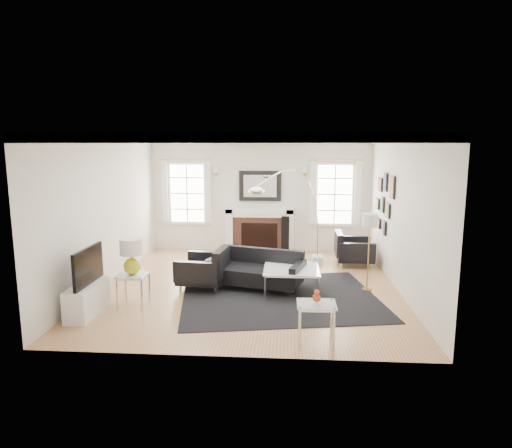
# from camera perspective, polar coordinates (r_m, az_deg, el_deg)

# --- Properties ---
(floor) EXTENTS (6.00, 6.00, 0.00)m
(floor) POSITION_cam_1_polar(r_m,az_deg,el_deg) (8.83, -0.70, -7.67)
(floor) COLOR #9A6C40
(floor) RESTS_ON ground
(back_wall) EXTENTS (5.50, 0.04, 2.80)m
(back_wall) POSITION_cam_1_polar(r_m,az_deg,el_deg) (11.48, 0.53, 3.56)
(back_wall) COLOR silver
(back_wall) RESTS_ON floor
(front_wall) EXTENTS (5.50, 0.04, 2.80)m
(front_wall) POSITION_cam_1_polar(r_m,az_deg,el_deg) (5.58, -3.29, -3.20)
(front_wall) COLOR silver
(front_wall) RESTS_ON floor
(left_wall) EXTENTS (0.04, 6.00, 2.80)m
(left_wall) POSITION_cam_1_polar(r_m,az_deg,el_deg) (9.16, -18.13, 1.46)
(left_wall) COLOR silver
(left_wall) RESTS_ON floor
(right_wall) EXTENTS (0.04, 6.00, 2.80)m
(right_wall) POSITION_cam_1_polar(r_m,az_deg,el_deg) (8.73, 17.58, 1.10)
(right_wall) COLOR silver
(right_wall) RESTS_ON floor
(ceiling) EXTENTS (5.50, 6.00, 0.02)m
(ceiling) POSITION_cam_1_polar(r_m,az_deg,el_deg) (8.42, -0.74, 10.81)
(ceiling) COLOR white
(ceiling) RESTS_ON back_wall
(crown_molding) EXTENTS (5.50, 6.00, 0.12)m
(crown_molding) POSITION_cam_1_polar(r_m,az_deg,el_deg) (8.42, -0.74, 10.40)
(crown_molding) COLOR white
(crown_molding) RESTS_ON back_wall
(fireplace) EXTENTS (1.70, 0.69, 1.11)m
(fireplace) POSITION_cam_1_polar(r_m,az_deg,el_deg) (11.40, 0.46, -0.85)
(fireplace) COLOR white
(fireplace) RESTS_ON floor
(mantel_mirror) EXTENTS (1.05, 0.07, 0.75)m
(mantel_mirror) POSITION_cam_1_polar(r_m,az_deg,el_deg) (11.41, 0.52, 4.78)
(mantel_mirror) COLOR black
(mantel_mirror) RESTS_ON back_wall
(window_left) EXTENTS (1.24, 0.15, 1.62)m
(window_left) POSITION_cam_1_polar(r_m,az_deg,el_deg) (11.68, -8.60, 3.84)
(window_left) COLOR white
(window_left) RESTS_ON back_wall
(window_right) EXTENTS (1.24, 0.15, 1.62)m
(window_right) POSITION_cam_1_polar(r_m,az_deg,el_deg) (11.46, 9.81, 3.69)
(window_right) COLOR white
(window_right) RESTS_ON back_wall
(gallery_wall) EXTENTS (0.04, 1.73, 1.29)m
(gallery_wall) POSITION_cam_1_polar(r_m,az_deg,el_deg) (9.96, 15.73, 2.99)
(gallery_wall) COLOR black
(gallery_wall) RESTS_ON right_wall
(tv_unit) EXTENTS (0.35, 1.00, 1.09)m
(tv_unit) POSITION_cam_1_polar(r_m,az_deg,el_deg) (7.75, -20.32, -8.28)
(tv_unit) COLOR white
(tv_unit) RESTS_ON floor
(area_rug) EXTENTS (3.83, 3.37, 0.01)m
(area_rug) POSITION_cam_1_polar(r_m,az_deg,el_deg) (8.17, 2.98, -9.10)
(area_rug) COLOR black
(area_rug) RESTS_ON floor
(sofa) EXTENTS (1.92, 1.27, 0.58)m
(sofa) POSITION_cam_1_polar(r_m,az_deg,el_deg) (8.65, 0.13, -5.89)
(sofa) COLOR black
(sofa) RESTS_ON floor
(armchair_left) EXTENTS (0.94, 1.03, 0.63)m
(armchair_left) POSITION_cam_1_polar(r_m,az_deg,el_deg) (8.64, -6.28, -5.69)
(armchair_left) COLOR black
(armchair_left) RESTS_ON floor
(armchair_right) EXTENTS (0.83, 0.92, 0.61)m
(armchair_right) POSITION_cam_1_polar(r_m,az_deg,el_deg) (10.43, 11.88, -3.20)
(armchair_right) COLOR black
(armchair_right) RESTS_ON floor
(coffee_table) EXTENTS (1.00, 1.00, 0.44)m
(coffee_table) POSITION_cam_1_polar(r_m,az_deg,el_deg) (8.37, 4.46, -5.74)
(coffee_table) COLOR silver
(coffee_table) RESTS_ON floor
(side_table_left) EXTENTS (0.49, 0.49, 0.54)m
(side_table_left) POSITION_cam_1_polar(r_m,az_deg,el_deg) (7.91, -15.14, -6.82)
(side_table_left) COLOR silver
(side_table_left) RESTS_ON floor
(nesting_table) EXTENTS (0.52, 0.44, 0.57)m
(nesting_table) POSITION_cam_1_polar(r_m,az_deg,el_deg) (6.26, 7.55, -10.84)
(nesting_table) COLOR silver
(nesting_table) RESTS_ON floor
(gourd_lamp) EXTENTS (0.38, 0.38, 0.60)m
(gourd_lamp) POSITION_cam_1_polar(r_m,az_deg,el_deg) (7.79, -15.29, -3.64)
(gourd_lamp) COLOR gold
(gourd_lamp) RESTS_ON side_table_left
(orange_vase) EXTENTS (0.11, 0.11, 0.18)m
(orange_vase) POSITION_cam_1_polar(r_m,az_deg,el_deg) (6.19, 7.60, -8.97)
(orange_vase) COLOR red
(orange_vase) RESTS_ON nesting_table
(arc_floor_lamp) EXTENTS (1.58, 1.46, 2.23)m
(arc_floor_lamp) POSITION_cam_1_polar(r_m,az_deg,el_deg) (9.65, 4.14, 1.17)
(arc_floor_lamp) COLOR silver
(arc_floor_lamp) RESTS_ON floor
(stick_floor_lamp) EXTENTS (0.29, 0.29, 1.43)m
(stick_floor_lamp) POSITION_cam_1_polar(r_m,az_deg,el_deg) (8.51, 14.03, -0.02)
(stick_floor_lamp) COLOR gold
(stick_floor_lamp) RESTS_ON floor
(speaker_tower) EXTENTS (0.20, 0.20, 0.94)m
(speaker_tower) POSITION_cam_1_polar(r_m,az_deg,el_deg) (11.25, 3.71, -1.38)
(speaker_tower) COLOR black
(speaker_tower) RESTS_ON floor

